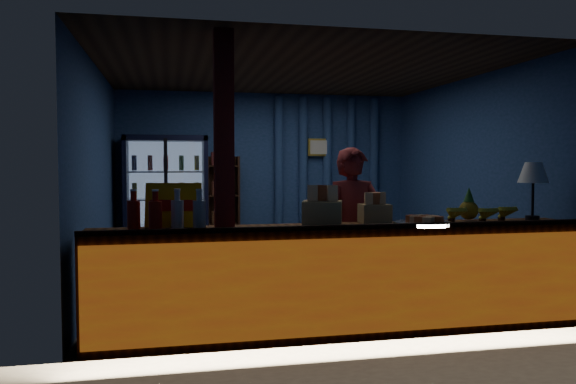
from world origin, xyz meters
name	(u,v)px	position (x,y,z in m)	size (l,w,h in m)	color
ground	(296,286)	(0.00, 0.00, 0.00)	(4.60, 4.60, 0.00)	#515154
room_walls	(296,157)	(0.00, 0.00, 1.57)	(4.60, 4.60, 4.60)	navy
counter	(344,279)	(0.00, -1.91, 0.48)	(4.40, 0.57, 0.99)	brown
support_post	(224,187)	(-1.05, -1.90, 1.30)	(0.16, 0.16, 2.60)	maroon
beverage_cooler	(166,201)	(-1.55, 1.92, 0.93)	(1.20, 0.62, 1.90)	black
bottle_shelf	(223,209)	(-0.70, 2.06, 0.79)	(0.50, 0.28, 1.60)	black
curtain_folds	(327,175)	(1.00, 2.14, 1.30)	(1.74, 0.14, 2.50)	navy
framed_picture	(319,147)	(0.85, 2.10, 1.75)	(0.36, 0.04, 0.28)	gold
shopkeeper	(354,230)	(0.30, -1.29, 0.83)	(0.60, 0.40, 1.66)	maroon
green_chair	(380,244)	(1.59, 1.30, 0.28)	(0.60, 0.61, 0.56)	#5CB86D
side_table	(292,250)	(0.26, 1.41, 0.22)	(0.58, 0.50, 0.53)	black
yellow_sign	(173,205)	(-1.47, -1.73, 1.14)	(0.49, 0.19, 0.38)	yellow
soda_bottles	(167,214)	(-1.52, -1.94, 1.09)	(0.63, 0.18, 0.34)	#B7160C
snack_box_left	(322,212)	(-0.19, -1.88, 1.08)	(0.41, 0.37, 0.36)	tan
snack_box_centre	(375,212)	(0.35, -1.74, 1.05)	(0.28, 0.23, 0.28)	tan
pastry_tray	(423,222)	(0.70, -2.00, 0.98)	(0.52, 0.52, 0.08)	silver
banana_bunches	(481,214)	(1.33, -1.89, 1.03)	(0.75, 0.29, 0.16)	yellow
table_lamp	(533,175)	(1.92, -1.82, 1.39)	(0.29, 0.29, 0.56)	black
pineapple	(469,207)	(1.29, -1.74, 1.08)	(0.18, 0.18, 0.31)	olive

